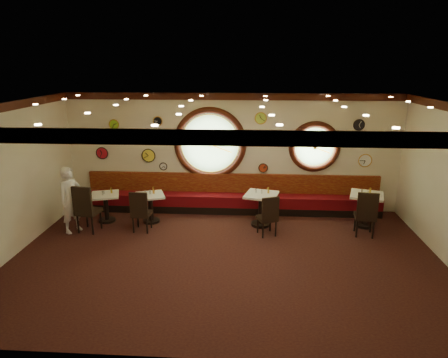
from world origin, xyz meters
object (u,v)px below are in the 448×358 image
table_a (106,204)px  chair_b (140,209)px  table_d (366,206)px  condiment_a_bottle (111,190)px  chair_c (269,214)px  condiment_b_bottle (154,190)px  condiment_b_salt (145,192)px  condiment_d_pepper (368,193)px  condiment_c_bottle (268,190)px  condiment_a_salt (104,192)px  condiment_d_salt (362,192)px  table_c (261,206)px  waiter (71,200)px  condiment_c_salt (256,191)px  condiment_a_pepper (103,193)px  chair_a (85,206)px  condiment_c_pepper (261,192)px  table_b (151,205)px  condiment_b_pepper (150,192)px  condiment_d_bottle (370,191)px

table_a → chair_b: (1.07, -0.61, 0.12)m
table_d → condiment_a_bottle: condiment_a_bottle is taller
chair_c → condiment_a_bottle: chair_c is taller
condiment_b_bottle → condiment_b_salt: bearing=-167.6°
condiment_b_salt → condiment_d_pepper: bearing=-0.1°
condiment_a_bottle → condiment_c_bottle: 4.00m
condiment_a_salt → condiment_d_salt: size_ratio=0.76×
table_c → waiter: size_ratio=0.57×
condiment_c_salt → condiment_a_bottle: size_ratio=0.71×
condiment_d_pepper → table_d: bearing=100.4°
condiment_a_pepper → condiment_b_salt: bearing=8.5°
chair_c → condiment_b_bottle: chair_c is taller
table_d → condiment_c_salt: bearing=-178.9°
chair_b → condiment_a_bottle: 1.18m
condiment_a_bottle → waiter: 1.05m
chair_a → condiment_d_pepper: (6.80, 0.78, 0.22)m
condiment_d_salt → condiment_c_pepper: bearing=-177.8°
table_b → condiment_c_salt: 2.71m
table_c → condiment_b_salt: (-2.94, 0.09, 0.26)m
condiment_d_pepper → condiment_c_bottle: size_ratio=0.65×
condiment_b_pepper → condiment_d_pepper: size_ratio=1.12×
table_a → condiment_b_salt: bearing=4.0°
chair_a → condiment_a_bottle: size_ratio=5.02×
chair_c → condiment_a_pepper: bearing=151.5°
chair_c → condiment_c_bottle: 0.79m
table_b → condiment_a_salt: bearing=-178.9°
table_d → condiment_c_bottle: 2.45m
condiment_b_salt → condiment_d_salt: bearing=0.4°
table_a → condiment_c_bottle: 4.16m
condiment_a_bottle → condiment_b_pepper: bearing=-1.9°
condiment_b_salt → condiment_c_pepper: condiment_c_pepper is taller
chair_b → condiment_b_salt: (-0.04, 0.68, 0.20)m
condiment_d_salt → condiment_a_pepper: bearing=-178.3°
condiment_d_salt → condiment_c_bottle: size_ratio=0.75×
table_a → condiment_a_salt: (-0.03, 0.01, 0.32)m
table_b → chair_a: chair_a is taller
table_a → condiment_d_bottle: size_ratio=5.63×
table_b → condiment_d_bottle: 5.51m
condiment_a_salt → table_b: bearing=1.1°
chair_c → condiment_d_bottle: chair_c is taller
condiment_c_pepper → waiter: bearing=-171.4°
table_a → condiment_a_salt: bearing=158.0°
waiter → table_b: bearing=-38.5°
condiment_d_bottle → waiter: 7.28m
condiment_c_pepper → condiment_a_bottle: condiment_c_pepper is taller
chair_c → condiment_a_bottle: 4.06m
chair_c → condiment_b_bottle: size_ratio=3.49×
chair_c → condiment_c_bottle: chair_c is taller
condiment_a_salt → condiment_b_salt: condiment_b_salt is taller
condiment_a_salt → condiment_d_salt: condiment_d_salt is taller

